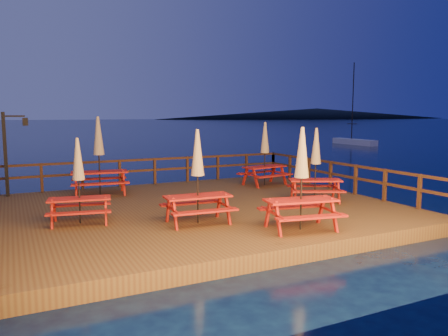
{
  "coord_description": "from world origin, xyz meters",
  "views": [
    {
      "loc": [
        -5.38,
        -12.67,
        3.33
      ],
      "look_at": [
        1.14,
        0.6,
        1.49
      ],
      "focal_mm": 35.0,
      "sensor_mm": 36.0,
      "label": 1
    }
  ],
  "objects_px": {
    "picnic_table_2": "(301,177)",
    "sailboat": "(354,142)",
    "picnic_table_0": "(265,152)",
    "picnic_table_1": "(79,179)",
    "lamp_post": "(10,146)"
  },
  "relations": [
    {
      "from": "lamp_post",
      "to": "picnic_table_2",
      "type": "bearing_deg",
      "value": -51.83
    },
    {
      "from": "lamp_post",
      "to": "sailboat",
      "type": "height_order",
      "value": "sailboat"
    },
    {
      "from": "picnic_table_0",
      "to": "picnic_table_2",
      "type": "distance_m",
      "value": 7.03
    },
    {
      "from": "picnic_table_0",
      "to": "lamp_post",
      "type": "bearing_deg",
      "value": 159.1
    },
    {
      "from": "picnic_table_0",
      "to": "picnic_table_1",
      "type": "xyz_separation_m",
      "value": [
        -7.81,
        -3.29,
        -0.15
      ]
    },
    {
      "from": "picnic_table_1",
      "to": "picnic_table_0",
      "type": "bearing_deg",
      "value": 33.79
    },
    {
      "from": "sailboat",
      "to": "picnic_table_1",
      "type": "relative_size",
      "value": 3.89
    },
    {
      "from": "sailboat",
      "to": "picnic_table_0",
      "type": "distance_m",
      "value": 32.01
    },
    {
      "from": "lamp_post",
      "to": "picnic_table_0",
      "type": "distance_m",
      "value": 9.61
    },
    {
      "from": "picnic_table_1",
      "to": "lamp_post",
      "type": "bearing_deg",
      "value": 118.0
    },
    {
      "from": "picnic_table_0",
      "to": "picnic_table_2",
      "type": "bearing_deg",
      "value": -123.39
    },
    {
      "from": "sailboat",
      "to": "picnic_table_1",
      "type": "xyz_separation_m",
      "value": [
        -31.98,
        -24.22,
        1.3
      ]
    },
    {
      "from": "picnic_table_2",
      "to": "sailboat",
      "type": "bearing_deg",
      "value": 55.49
    },
    {
      "from": "sailboat",
      "to": "picnic_table_2",
      "type": "bearing_deg",
      "value": -133.2
    },
    {
      "from": "sailboat",
      "to": "picnic_table_1",
      "type": "distance_m",
      "value": 40.14
    }
  ]
}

